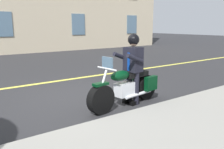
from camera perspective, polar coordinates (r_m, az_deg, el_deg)
ground_plane at (r=6.50m, az=-10.02°, el=-5.55°), size 80.00×80.00×0.00m
lane_center_stripe at (r=8.29m, az=-15.94°, el=-1.96°), size 60.00×0.16×0.01m
motorcycle_main at (r=5.70m, az=3.74°, el=-3.14°), size 2.22×0.79×1.26m
rider_main at (r=5.72m, az=5.10°, el=2.87°), size 0.68×0.61×1.74m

